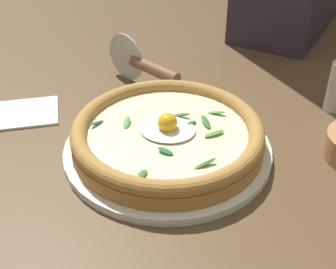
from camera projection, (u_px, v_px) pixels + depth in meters
The scene contains 5 objects.
ground_plane at pixel (162, 175), 0.66m from camera, with size 2.40×2.40×0.03m, color brown.
pizza_plate at pixel (168, 149), 0.68m from camera, with size 0.31×0.31×0.01m, color white.
pizza at pixel (168, 134), 0.66m from camera, with size 0.28×0.28×0.05m.
pizza_cutter at pixel (145, 65), 0.82m from camera, with size 0.16×0.10×0.09m.
folded_napkin at pixel (15, 113), 0.76m from camera, with size 0.14×0.09×0.01m, color white.
Camera 1 is at (0.13, -0.49, 0.41)m, focal length 49.09 mm.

